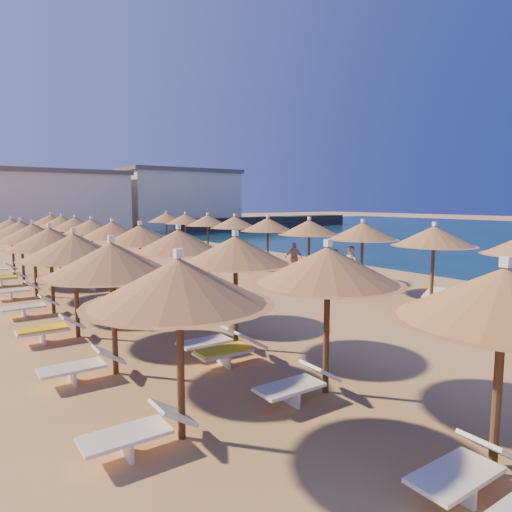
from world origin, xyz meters
TOP-DOWN VIEW (x-y plane):
  - ground at (0.00, 0.00)m, footprint 220.00×220.00m
  - jetty at (29.47, 41.35)m, footprint 30.26×8.29m
  - hotel_blocks at (2.56, 45.77)m, footprint 46.90×11.06m
  - parasol_row_east at (3.98, 3.57)m, footprint 2.94×35.82m
  - parasol_row_west at (-4.20, 3.57)m, footprint 2.94×35.82m
  - parasol_row_inland at (-7.26, 3.57)m, footprint 2.94×22.67m
  - loungers at (-1.39, 3.52)m, footprint 14.32×34.41m
  - beachgoer_b at (4.40, 2.25)m, footprint 0.76×0.88m
  - beachgoer_c at (4.76, 5.62)m, footprint 0.83×1.00m
  - beachgoer_a at (4.00, 0.93)m, footprint 0.49×0.70m

SIDE VIEW (x-z plane):
  - ground at x=0.00m, z-range 0.00..0.00m
  - loungers at x=-1.39m, z-range 0.01..0.67m
  - jetty at x=29.47m, z-range 0.00..1.50m
  - beachgoer_b at x=4.40m, z-range 0.00..1.56m
  - beachgoer_c at x=4.76m, z-range 0.00..1.60m
  - beachgoer_a at x=4.00m, z-range 0.00..1.83m
  - parasol_row_inland at x=-7.26m, z-range 0.96..3.96m
  - parasol_row_east at x=3.98m, z-range 0.96..3.96m
  - parasol_row_west at x=-4.20m, z-range 0.96..3.96m
  - hotel_blocks at x=2.56m, z-range -0.35..7.75m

